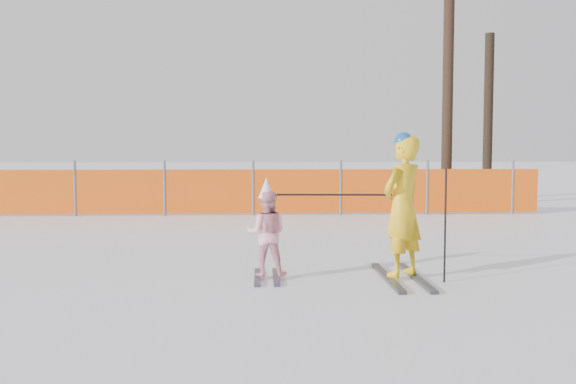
% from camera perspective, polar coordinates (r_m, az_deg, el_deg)
% --- Properties ---
extents(ground, '(120.00, 120.00, 0.00)m').
position_cam_1_polar(ground, '(7.53, 0.16, -7.88)').
color(ground, white).
rests_on(ground, ground).
extents(adult, '(0.71, 1.64, 1.73)m').
position_cam_1_polar(adult, '(7.61, 10.15, -1.29)').
color(adult, black).
rests_on(adult, ground).
extents(child, '(0.53, 0.98, 1.20)m').
position_cam_1_polar(child, '(7.57, -1.92, -3.63)').
color(child, black).
rests_on(child, ground).
extents(ski_poles, '(1.93, 0.32, 1.31)m').
position_cam_1_polar(ski_poles, '(7.51, 8.91, -1.58)').
color(ski_poles, black).
rests_on(ski_poles, ground).
extents(safety_fence, '(16.62, 0.06, 1.25)m').
position_cam_1_polar(safety_fence, '(14.72, -9.87, 0.07)').
color(safety_fence, '#595960').
rests_on(safety_fence, ground).
extents(tree_trunks, '(2.25, 2.81, 5.91)m').
position_cam_1_polar(tree_trunks, '(18.42, 15.68, 7.51)').
color(tree_trunks, black).
rests_on(tree_trunks, ground).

